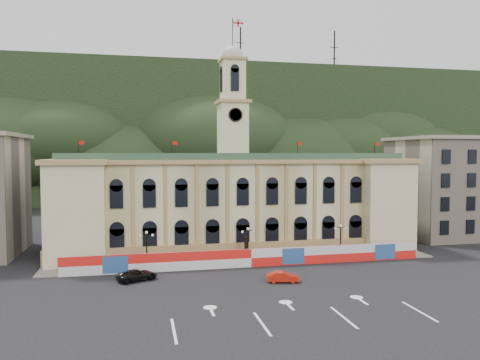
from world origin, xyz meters
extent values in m
plane|color=black|center=(0.00, 0.00, 0.00)|extent=(260.00, 260.00, 0.00)
cube|color=black|center=(0.00, 130.00, 22.00)|extent=(230.00, 70.00, 44.00)
cube|color=#595651|center=(35.00, 110.00, 30.00)|extent=(22.00, 8.00, 14.00)
cube|color=#595651|center=(-48.00, 108.00, 26.00)|extent=(16.00, 7.00, 10.00)
cylinder|color=black|center=(20.00, 115.00, 50.00)|extent=(0.50, 0.50, 20.00)
cylinder|color=black|center=(55.00, 115.00, 50.00)|extent=(0.50, 0.50, 20.00)
cube|color=beige|center=(0.00, 28.00, 7.00)|extent=(55.00, 15.00, 14.00)
cube|color=#A78751|center=(0.00, 20.20, 1.20)|extent=(56.00, 0.80, 2.40)
cube|color=#A78751|center=(0.00, 28.00, 14.30)|extent=(56.20, 16.20, 0.60)
cube|color=#2D4C37|center=(0.00, 28.00, 15.00)|extent=(53.00, 13.00, 1.20)
cube|color=beige|center=(-23.50, 27.00, 7.00)|extent=(8.00, 17.00, 14.00)
cube|color=beige|center=(23.50, 27.00, 7.00)|extent=(8.00, 17.00, 14.00)
cube|color=beige|center=(0.00, 28.00, 19.60)|extent=(4.40, 4.40, 8.00)
cube|color=#A78751|center=(0.00, 28.00, 23.80)|extent=(5.20, 5.20, 0.50)
cube|color=beige|center=(0.00, 28.00, 27.10)|extent=(3.60, 3.60, 6.50)
cube|color=#A78751|center=(0.00, 28.00, 30.50)|extent=(4.20, 4.20, 0.40)
cylinder|color=black|center=(0.00, 25.70, 21.60)|extent=(2.20, 0.20, 2.20)
ellipsoid|color=beige|center=(0.00, 28.00, 31.40)|extent=(3.20, 3.20, 2.72)
cylinder|color=black|center=(0.00, 28.00, 34.60)|extent=(0.12, 0.12, 5.00)
cube|color=white|center=(0.90, 28.00, 36.40)|extent=(1.80, 0.04, 1.20)
cube|color=#B5120B|center=(0.90, 27.97, 36.40)|extent=(1.80, 0.02, 0.22)
cube|color=#B5120B|center=(0.90, 27.97, 36.40)|extent=(0.22, 0.02, 1.20)
cube|color=#C1AE95|center=(43.00, 31.00, 9.00)|extent=(20.00, 16.00, 18.00)
cube|color=gray|center=(43.00, 31.00, 18.30)|extent=(21.00, 17.00, 0.60)
cube|color=red|center=(0.00, 15.00, 1.25)|extent=(50.00, 0.25, 2.50)
cube|color=#285088|center=(-18.00, 14.86, 1.25)|extent=(3.20, 0.05, 2.20)
cube|color=#285088|center=(6.00, 14.86, 1.25)|extent=(3.20, 0.05, 2.20)
cube|color=#285088|center=(20.00, 14.86, 1.25)|extent=(3.20, 0.05, 2.20)
cube|color=slate|center=(0.00, 17.75, 0.08)|extent=(56.00, 5.50, 0.16)
cube|color=#595651|center=(0.00, 18.00, 0.90)|extent=(1.40, 1.40, 1.80)
cylinder|color=black|center=(0.00, 18.00, 2.60)|extent=(0.60, 0.60, 1.60)
sphere|color=black|center=(0.00, 18.00, 3.50)|extent=(0.44, 0.44, 0.44)
cylinder|color=black|center=(-14.00, 17.00, 0.15)|extent=(0.44, 0.44, 0.30)
cylinder|color=black|center=(-14.00, 17.00, 2.40)|extent=(0.18, 0.18, 4.80)
cube|color=black|center=(-14.00, 17.00, 4.70)|extent=(1.60, 0.08, 0.08)
sphere|color=silver|center=(-14.80, 17.00, 4.55)|extent=(0.36, 0.36, 0.36)
sphere|color=silver|center=(-13.20, 17.00, 4.55)|extent=(0.36, 0.36, 0.36)
sphere|color=silver|center=(-14.00, 17.00, 4.95)|extent=(0.40, 0.40, 0.40)
cylinder|color=black|center=(0.00, 17.00, 0.15)|extent=(0.44, 0.44, 0.30)
cylinder|color=black|center=(0.00, 17.00, 2.40)|extent=(0.18, 0.18, 4.80)
cube|color=black|center=(0.00, 17.00, 4.70)|extent=(1.60, 0.08, 0.08)
sphere|color=silver|center=(-0.80, 17.00, 4.55)|extent=(0.36, 0.36, 0.36)
sphere|color=silver|center=(0.80, 17.00, 4.55)|extent=(0.36, 0.36, 0.36)
sphere|color=silver|center=(0.00, 17.00, 4.95)|extent=(0.40, 0.40, 0.40)
cylinder|color=black|center=(14.00, 17.00, 0.15)|extent=(0.44, 0.44, 0.30)
cylinder|color=black|center=(14.00, 17.00, 2.40)|extent=(0.18, 0.18, 4.80)
cube|color=black|center=(14.00, 17.00, 4.70)|extent=(1.60, 0.08, 0.08)
sphere|color=silver|center=(13.20, 17.00, 4.55)|extent=(0.36, 0.36, 0.36)
sphere|color=silver|center=(14.80, 17.00, 4.55)|extent=(0.36, 0.36, 0.36)
sphere|color=silver|center=(14.00, 17.00, 4.95)|extent=(0.40, 0.40, 0.40)
imported|color=red|center=(2.01, 6.86, 0.65)|extent=(2.79, 4.43, 1.30)
imported|color=black|center=(-15.26, 11.29, 0.68)|extent=(5.84, 6.55, 1.36)
camera|label=1|loc=(-14.74, -46.48, 15.57)|focal=35.00mm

